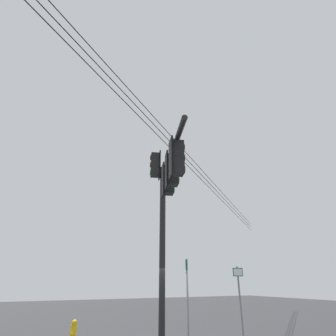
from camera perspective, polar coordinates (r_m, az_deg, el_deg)
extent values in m
cylinder|color=black|center=(9.32, -1.20, -17.18)|extent=(0.20, 0.20, 5.99)
cylinder|color=black|center=(8.02, 0.69, 2.63)|extent=(1.42, 3.92, 0.14)
cube|color=black|center=(10.13, 0.63, 0.45)|extent=(0.38, 0.38, 0.90)
cube|color=black|center=(10.11, -0.32, 0.50)|extent=(0.18, 0.43, 1.04)
cylinder|color=#360503|center=(10.27, 1.53, 1.94)|extent=(0.09, 0.20, 0.20)
cylinder|color=#3C2703|center=(10.15, 1.55, 0.40)|extent=(0.09, 0.20, 0.20)
cylinder|color=green|center=(10.04, 1.57, -1.18)|extent=(0.09, 0.20, 0.20)
cube|color=black|center=(10.06, -2.75, 0.63)|extent=(0.38, 0.38, 0.90)
cube|color=black|center=(10.08, -1.79, 0.58)|extent=(0.18, 0.43, 1.04)
cylinder|color=#360503|center=(10.17, -3.65, 2.23)|extent=(0.09, 0.20, 0.20)
cylinder|color=#3C2703|center=(10.05, -3.69, 0.68)|extent=(0.09, 0.20, 0.20)
cylinder|color=green|center=(9.94, -3.73, -0.90)|extent=(0.09, 0.20, 0.20)
cube|color=black|center=(8.37, 0.07, -2.58)|extent=(0.38, 0.38, 0.90)
cube|color=black|center=(8.35, -1.08, -2.52)|extent=(0.17, 0.43, 1.04)
cylinder|color=#360503|center=(8.51, 1.17, -0.74)|extent=(0.09, 0.20, 0.20)
cylinder|color=#3C2703|center=(8.40, 1.19, -2.64)|extent=(0.09, 0.20, 0.20)
cylinder|color=green|center=(8.30, 1.20, -4.58)|extent=(0.09, 0.20, 0.20)
cube|color=black|center=(7.62, 0.93, -0.48)|extent=(0.38, 0.38, 0.90)
cube|color=black|center=(7.60, -0.34, -0.42)|extent=(0.18, 0.43, 1.04)
cylinder|color=#360503|center=(7.76, 2.13, 1.52)|extent=(0.09, 0.20, 0.20)
cylinder|color=#3C2703|center=(7.64, 2.16, -0.54)|extent=(0.09, 0.20, 0.20)
cylinder|color=green|center=(7.53, 2.19, -2.65)|extent=(0.09, 0.20, 0.20)
cube|color=black|center=(6.88, 1.98, 2.08)|extent=(0.37, 0.37, 0.90)
cube|color=black|center=(6.85, 0.58, 2.18)|extent=(0.17, 0.43, 1.04)
cylinder|color=#360503|center=(7.04, 3.27, 4.21)|extent=(0.09, 0.20, 0.20)
cylinder|color=#3C2703|center=(6.91, 3.32, 1.99)|extent=(0.09, 0.20, 0.20)
cylinder|color=green|center=(6.79, 3.38, -0.31)|extent=(0.09, 0.20, 0.20)
cylinder|color=slate|center=(10.97, 4.13, -26.02)|extent=(0.07, 0.07, 2.91)
cube|color=#0C7238|center=(10.96, 3.73, -19.86)|extent=(0.14, 0.25, 0.45)
cube|color=white|center=(10.96, 3.64, -19.86)|extent=(0.09, 0.19, 0.39)
cylinder|color=yellow|center=(12.14, -19.23, -30.03)|extent=(0.22, 0.22, 0.65)
sphere|color=yellow|center=(12.09, -18.97, -28.24)|extent=(0.20, 0.20, 0.20)
cylinder|color=yellow|center=(12.01, -19.57, -29.92)|extent=(0.13, 0.13, 0.09)
cylinder|color=slate|center=(11.99, 14.89, -25.69)|extent=(0.07, 0.07, 2.67)
cube|color=#0C7238|center=(11.93, 14.37, -20.33)|extent=(0.37, 0.19, 0.32)
cube|color=white|center=(11.91, 14.39, -20.32)|extent=(0.31, 0.15, 0.26)
cylinder|color=black|center=(11.82, 2.41, 2.23)|extent=(27.53, 21.72, 0.79)
cylinder|color=black|center=(11.94, 2.39, 3.45)|extent=(27.53, 21.72, 0.79)
cylinder|color=black|center=(12.08, 2.37, 4.80)|extent=(27.53, 21.72, 0.79)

